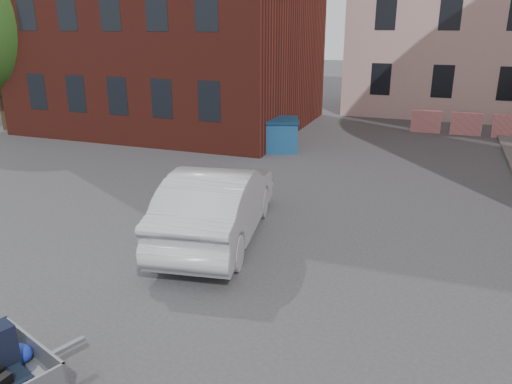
% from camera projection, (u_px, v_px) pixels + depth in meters
% --- Properties ---
extents(ground, '(120.00, 120.00, 0.00)m').
position_uv_depth(ground, '(265.00, 266.00, 10.29)').
color(ground, '#38383A').
rests_on(ground, ground).
extents(far_building, '(6.00, 6.00, 8.00)m').
position_uv_depth(far_building, '(101.00, 34.00, 35.10)').
color(far_building, maroon).
rests_on(far_building, ground).
extents(barriers, '(4.70, 0.18, 1.00)m').
position_uv_depth(barriers, '(466.00, 124.00, 22.07)').
color(barriers, red).
rests_on(barriers, ground).
extents(dumpster, '(3.28, 2.39, 1.24)m').
position_uv_depth(dumpster, '(260.00, 134.00, 19.47)').
color(dumpster, '#1B4F83').
rests_on(dumpster, ground).
extents(silver_car, '(2.61, 5.33, 1.68)m').
position_uv_depth(silver_car, '(217.00, 203.00, 11.40)').
color(silver_car, '#B8BBC0').
rests_on(silver_car, ground).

